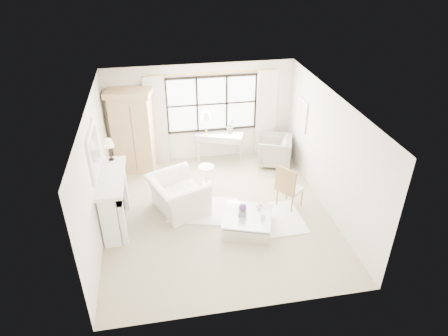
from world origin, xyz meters
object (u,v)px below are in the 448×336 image
(armoire, at_px, (133,131))
(club_armchair, at_px, (178,195))
(console_table, at_px, (219,147))
(coffee_table, at_px, (248,223))

(armoire, bearing_deg, club_armchair, -53.59)
(console_table, xyz_separation_m, coffee_table, (0.08, -3.19, -0.22))
(armoire, bearing_deg, console_table, 14.86)
(armoire, relative_size, club_armchair, 1.77)
(club_armchair, distance_m, coffee_table, 1.73)
(armoire, distance_m, coffee_table, 3.99)
(coffee_table, bearing_deg, club_armchair, 163.89)
(console_table, distance_m, club_armchair, 2.57)
(armoire, bearing_deg, coffee_table, -40.70)
(club_armchair, height_order, coffee_table, club_armchair)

